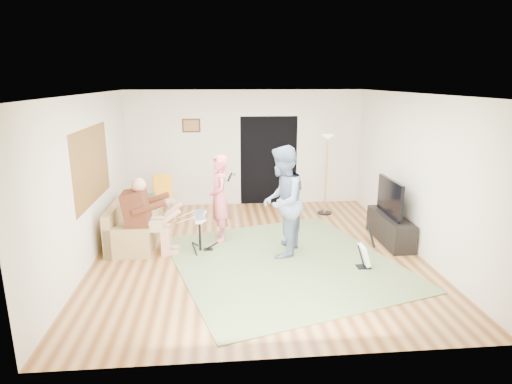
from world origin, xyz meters
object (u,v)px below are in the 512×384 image
at_px(singer, 219,198).
at_px(dining_chair, 165,204).
at_px(tv_cabinet, 390,228).
at_px(torchiere_lamp, 327,160).
at_px(television, 390,197).
at_px(guitar_spare, 365,255).
at_px(sofa, 132,227).
at_px(drum_kit, 200,235).
at_px(guitarist, 282,202).

relative_size(singer, dining_chair, 1.69).
bearing_deg(tv_cabinet, torchiere_lamp, 113.86).
relative_size(tv_cabinet, television, 1.34).
xyz_separation_m(torchiere_lamp, television, (0.74, -1.78, -0.37)).
relative_size(guitar_spare, tv_cabinet, 0.56).
xyz_separation_m(sofa, singer, (1.64, -0.13, 0.56)).
xyz_separation_m(sofa, tv_cabinet, (4.78, -0.48, -0.00)).
bearing_deg(torchiere_lamp, tv_cabinet, -66.14).
distance_m(torchiere_lamp, dining_chair, 3.63).
xyz_separation_m(dining_chair, tv_cabinet, (4.31, -1.69, -0.09)).
xyz_separation_m(torchiere_lamp, tv_cabinet, (0.79, -1.78, -0.97)).
bearing_deg(torchiere_lamp, television, -67.50).
xyz_separation_m(drum_kit, singer, (0.35, 0.52, 0.51)).
bearing_deg(singer, sofa, -103.99).
xyz_separation_m(guitar_spare, tv_cabinet, (0.87, 1.12, 0.02)).
bearing_deg(sofa, tv_cabinet, -5.73).
relative_size(dining_chair, television, 0.92).
distance_m(dining_chair, tv_cabinet, 4.63).
bearing_deg(tv_cabinet, guitarist, -168.24).
bearing_deg(singer, torchiere_lamp, 111.77).
height_order(dining_chair, television, television).
distance_m(dining_chair, television, 4.61).
relative_size(torchiere_lamp, tv_cabinet, 1.27).
xyz_separation_m(singer, dining_chair, (-1.16, 1.34, -0.47)).
bearing_deg(guitarist, singer, -106.41).
relative_size(sofa, dining_chair, 1.95).
height_order(sofa, singer, singer).
height_order(sofa, guitarist, guitarist).
relative_size(singer, guitar_spare, 2.05).
distance_m(sofa, guitarist, 2.92).
bearing_deg(tv_cabinet, guitar_spare, -127.89).
height_order(guitar_spare, dining_chair, dining_chair).
relative_size(guitarist, torchiere_lamp, 1.06).
xyz_separation_m(singer, guitar_spare, (2.28, -1.47, -0.58)).
distance_m(sofa, television, 4.80).
bearing_deg(guitarist, sofa, -88.29).
bearing_deg(guitar_spare, guitarist, 151.16).
xyz_separation_m(guitarist, dining_chair, (-2.21, 2.13, -0.60)).
bearing_deg(singer, guitarist, 43.54).
bearing_deg(sofa, dining_chair, 68.63).
bearing_deg(guitarist, torchiere_lamp, 169.95).
height_order(singer, torchiere_lamp, torchiere_lamp).
relative_size(sofa, television, 1.79).
xyz_separation_m(singer, television, (3.10, -0.35, 0.04)).
bearing_deg(torchiere_lamp, singer, -148.78).
xyz_separation_m(guitarist, torchiere_lamp, (1.31, 2.22, 0.27)).
relative_size(drum_kit, singer, 0.43).
distance_m(guitar_spare, television, 1.52).
bearing_deg(dining_chair, guitar_spare, -56.45).
distance_m(sofa, dining_chair, 1.31).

